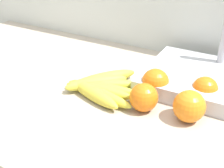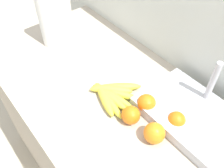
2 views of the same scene
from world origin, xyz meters
name	(u,v)px [view 1 (image 1 of 2)]	position (x,y,z in m)	size (l,w,h in m)	color
wall_back	(160,96)	(0.00, 0.37, 0.65)	(1.87, 0.06, 1.30)	silver
banana_bunch	(99,87)	(-0.05, -0.01, 0.87)	(0.22, 0.22, 0.04)	gold
orange_center	(205,89)	(0.22, 0.09, 0.89)	(0.07, 0.07, 0.07)	orange
orange_far_right	(189,106)	(0.21, -0.01, 0.89)	(0.08, 0.08, 0.08)	orange
orange_back_left	(155,82)	(0.09, 0.06, 0.89)	(0.07, 0.07, 0.07)	orange
orange_front	(144,97)	(0.09, -0.02, 0.89)	(0.07, 0.07, 0.07)	orange
sink_basin	(212,81)	(0.22, 0.17, 0.88)	(0.37, 0.28, 0.22)	#B7BABF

